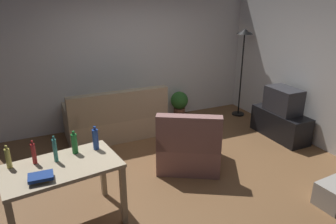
% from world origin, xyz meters
% --- Properties ---
extents(ground_plane, '(5.20, 4.40, 0.02)m').
position_xyz_m(ground_plane, '(0.00, 0.00, -0.01)').
color(ground_plane, brown).
extents(wall_rear, '(5.20, 0.10, 2.70)m').
position_xyz_m(wall_rear, '(0.00, 2.20, 1.35)').
color(wall_rear, white).
rests_on(wall_rear, ground_plane).
extents(wall_right, '(0.10, 4.40, 2.70)m').
position_xyz_m(wall_right, '(2.60, 0.00, 1.35)').
color(wall_right, silver).
rests_on(wall_right, ground_plane).
extents(couch, '(1.74, 0.84, 0.92)m').
position_xyz_m(couch, '(-0.44, 1.59, 0.31)').
color(couch, tan).
rests_on(couch, ground_plane).
extents(tv_stand, '(0.44, 1.10, 0.48)m').
position_xyz_m(tv_stand, '(2.25, 0.31, 0.24)').
color(tv_stand, black).
rests_on(tv_stand, ground_plane).
extents(tv, '(0.41, 0.60, 0.44)m').
position_xyz_m(tv, '(2.25, 0.31, 0.70)').
color(tv, '#2D2D33').
rests_on(tv, tv_stand).
extents(torchiere_lamp, '(0.32, 0.32, 1.81)m').
position_xyz_m(torchiere_lamp, '(2.25, 1.54, 1.41)').
color(torchiere_lamp, black).
rests_on(torchiere_lamp, ground_plane).
extents(desk, '(1.28, 0.86, 0.76)m').
position_xyz_m(desk, '(-1.61, -0.51, 0.65)').
color(desk, '#C6B28E').
rests_on(desk, ground_plane).
extents(potted_plant, '(0.36, 0.36, 0.57)m').
position_xyz_m(potted_plant, '(1.00, 1.90, 0.33)').
color(potted_plant, brown).
rests_on(potted_plant, ground_plane).
extents(armchair, '(1.20, 1.18, 0.92)m').
position_xyz_m(armchair, '(0.25, 0.07, 0.32)').
color(armchair, '#996B66').
rests_on(armchair, ground_plane).
extents(bottle_squat, '(0.05, 0.05, 0.25)m').
position_xyz_m(bottle_squat, '(-2.10, -0.33, 0.87)').
color(bottle_squat, '#BCB24C').
rests_on(bottle_squat, desk).
extents(bottle_red, '(0.05, 0.05, 0.27)m').
position_xyz_m(bottle_red, '(-1.85, -0.35, 0.88)').
color(bottle_red, '#AD2323').
rests_on(bottle_red, desk).
extents(bottle_tall, '(0.04, 0.04, 0.30)m').
position_xyz_m(bottle_tall, '(-1.64, -0.40, 0.89)').
color(bottle_tall, teal).
rests_on(bottle_tall, desk).
extents(bottle_green, '(0.07, 0.07, 0.27)m').
position_xyz_m(bottle_green, '(-1.42, -0.29, 0.88)').
color(bottle_green, '#1E722D').
rests_on(bottle_green, desk).
extents(bottle_blue, '(0.07, 0.07, 0.28)m').
position_xyz_m(bottle_blue, '(-1.18, -0.29, 0.89)').
color(bottle_blue, '#2347A3').
rests_on(bottle_blue, desk).
extents(book_stack, '(0.24, 0.18, 0.06)m').
position_xyz_m(book_stack, '(-1.82, -0.73, 0.80)').
color(book_stack, '#B7932D').
rests_on(book_stack, desk).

